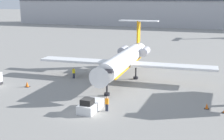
{
  "coord_description": "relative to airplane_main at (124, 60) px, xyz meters",
  "views": [
    {
      "loc": [
        14.59,
        -31.39,
        13.16
      ],
      "look_at": [
        0.0,
        8.79,
        3.32
      ],
      "focal_mm": 50.0,
      "sensor_mm": 36.0,
      "label": 1
    }
  ],
  "objects": [
    {
      "name": "worker_by_wing",
      "position": [
        -8.2,
        -2.31,
        -2.34
      ],
      "size": [
        0.4,
        0.26,
        1.84
      ],
      "color": "#232838",
      "rests_on": "ground"
    },
    {
      "name": "traffic_cone_right",
      "position": [
        13.86,
        -10.24,
        -2.98
      ],
      "size": [
        0.54,
        0.54,
        0.72
      ],
      "color": "black",
      "rests_on": "ground"
    },
    {
      "name": "airplane_main",
      "position": [
        0.0,
        0.0,
        0.0
      ],
      "size": [
        29.64,
        24.59,
        9.05
      ],
      "color": "white",
      "rests_on": "ground"
    },
    {
      "name": "ground_plane",
      "position": [
        0.68,
        -16.64,
        -3.32
      ],
      "size": [
        600.0,
        600.0,
        0.0
      ],
      "primitive_type": "plane",
      "color": "gray"
    },
    {
      "name": "pushback_tug",
      "position": [
        0.74,
        -15.63,
        -2.68
      ],
      "size": [
        1.87,
        4.12,
        1.75
      ],
      "color": "silver",
      "rests_on": "ground"
    },
    {
      "name": "worker_near_tug",
      "position": [
        2.65,
        -15.08,
        -2.37
      ],
      "size": [
        0.4,
        0.25,
        1.8
      ],
      "color": "#232838",
      "rests_on": "ground"
    },
    {
      "name": "terminal_building",
      "position": [
        0.68,
        103.36,
        3.34
      ],
      "size": [
        180.0,
        16.8,
        13.28
      ],
      "color": "#B2B2B7",
      "rests_on": "ground"
    },
    {
      "name": "traffic_cone_left",
      "position": [
        -12.5,
        -9.47,
        -2.92
      ],
      "size": [
        0.71,
        0.71,
        0.84
      ],
      "color": "black",
      "rests_on": "ground"
    }
  ]
}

